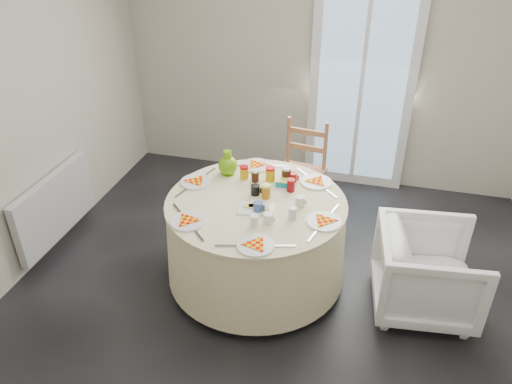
% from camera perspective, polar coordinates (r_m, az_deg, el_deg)
% --- Properties ---
extents(floor, '(4.00, 4.00, 0.00)m').
position_cam_1_polar(floor, '(3.90, 1.93, -11.88)').
color(floor, black).
rests_on(floor, ground).
extents(wall_back, '(4.00, 0.02, 2.60)m').
position_cam_1_polar(wall_back, '(5.01, 7.64, 15.18)').
color(wall_back, '#BCB5A3').
rests_on(wall_back, floor).
extents(wall_left, '(0.02, 4.00, 2.60)m').
position_cam_1_polar(wall_left, '(4.05, -26.77, 8.18)').
color(wall_left, '#BCB5A3').
rests_on(wall_left, floor).
extents(glass_door, '(1.00, 0.08, 2.10)m').
position_cam_1_polar(glass_door, '(5.00, 11.98, 11.76)').
color(glass_door, silver).
rests_on(glass_door, floor).
extents(radiator, '(0.07, 1.00, 0.55)m').
position_cam_1_polar(radiator, '(4.54, -21.95, -1.50)').
color(radiator, silver).
rests_on(radiator, floor).
extents(table, '(1.36, 1.36, 0.69)m').
position_cam_1_polar(table, '(3.83, 0.00, -5.45)').
color(table, '#F9EDB8').
rests_on(table, floor).
extents(wooden_chair, '(0.46, 0.45, 0.92)m').
position_cam_1_polar(wooden_chair, '(4.55, 5.03, 2.33)').
color(wooden_chair, '#9A6545').
rests_on(wooden_chair, floor).
extents(armchair, '(0.73, 0.76, 0.72)m').
position_cam_1_polar(armchair, '(3.77, 19.16, -7.88)').
color(armchair, white).
rests_on(armchair, floor).
extents(place_settings, '(1.61, 1.61, 0.02)m').
position_cam_1_polar(place_settings, '(3.61, 0.00, -0.41)').
color(place_settings, silver).
rests_on(place_settings, table).
extents(jar_cluster, '(0.46, 0.26, 0.13)m').
position_cam_1_polar(jar_cluster, '(3.79, 1.15, 2.17)').
color(jar_cluster, '#AB5417').
rests_on(jar_cluster, table).
extents(butter_tub, '(0.13, 0.10, 0.05)m').
position_cam_1_polar(butter_tub, '(3.80, 3.25, 1.62)').
color(butter_tub, '#0896A9').
rests_on(butter_tub, table).
extents(green_pitcher, '(0.16, 0.16, 0.20)m').
position_cam_1_polar(green_pitcher, '(3.92, -3.28, 3.98)').
color(green_pitcher, '#609F0C').
rests_on(green_pitcher, table).
extents(cheese_platter, '(0.27, 0.19, 0.03)m').
position_cam_1_polar(cheese_platter, '(3.51, 0.01, -1.35)').
color(cheese_platter, white).
rests_on(cheese_platter, table).
extents(mugs_glasses, '(0.67, 0.67, 0.09)m').
position_cam_1_polar(mugs_glasses, '(3.53, 2.24, -0.41)').
color(mugs_glasses, '#A3A1A1').
rests_on(mugs_glasses, table).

